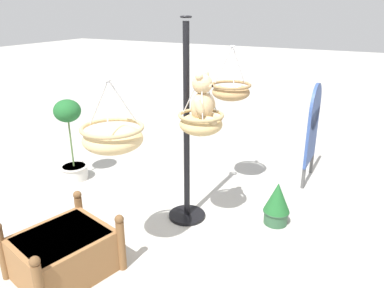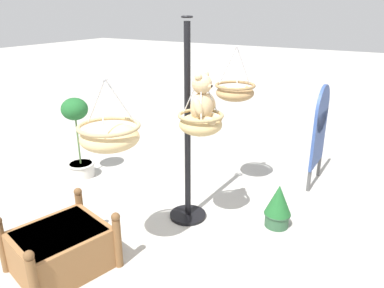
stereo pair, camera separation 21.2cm
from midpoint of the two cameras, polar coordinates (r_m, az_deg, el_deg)
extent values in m
plane|color=#ADAAA3|center=(4.49, -2.20, -12.14)|extent=(40.00, 40.00, 0.00)
cylinder|color=black|center=(4.14, -2.31, 2.45)|extent=(0.07, 0.07, 2.28)
cylinder|color=black|center=(4.61, -2.11, -10.91)|extent=(0.44, 0.44, 0.04)
torus|color=black|center=(3.93, -2.57, 19.01)|extent=(0.12, 0.12, 0.02)
ellipsoid|color=tan|center=(3.86, -0.18, 3.04)|extent=(0.45, 0.45, 0.22)
torus|color=tan|center=(3.83, -0.18, 4.46)|extent=(0.48, 0.48, 0.04)
ellipsoid|color=silver|center=(3.85, -0.18, 3.32)|extent=(0.40, 0.40, 0.18)
cylinder|color=#B7B7BC|center=(3.68, -0.11, 7.23)|extent=(0.19, 0.12, 0.44)
cylinder|color=#B7B7BC|center=(3.83, 1.13, 7.78)|extent=(0.19, 0.12, 0.44)
cylinder|color=#B7B7BC|center=(3.82, -1.58, 7.75)|extent=(0.01, 0.22, 0.44)
torus|color=#B7B7BC|center=(3.73, -0.19, 10.81)|extent=(0.06, 0.06, 0.01)
ellipsoid|color=tan|center=(3.80, -0.05, 5.68)|extent=(0.26, 0.22, 0.31)
sphere|color=tan|center=(3.75, -0.05, 9.27)|extent=(0.21, 0.21, 0.20)
ellipsoid|color=#D9B683|center=(3.72, 1.01, 8.93)|extent=(0.09, 0.07, 0.07)
sphere|color=black|center=(3.70, 1.44, 8.93)|extent=(0.03, 0.03, 0.03)
sphere|color=tan|center=(3.80, 0.45, 10.66)|extent=(0.08, 0.08, 0.08)
sphere|color=tan|center=(3.67, -0.57, 10.32)|extent=(0.08, 0.08, 0.08)
ellipsoid|color=tan|center=(3.90, 1.31, 6.64)|extent=(0.08, 0.15, 0.20)
ellipsoid|color=tan|center=(3.66, -0.58, 5.72)|extent=(0.08, 0.15, 0.20)
ellipsoid|color=tan|center=(3.85, 1.93, 4.10)|extent=(0.10, 0.18, 0.10)
ellipsoid|color=tan|center=(3.72, 0.98, 3.54)|extent=(0.10, 0.18, 0.10)
ellipsoid|color=#A37F51|center=(4.73, 4.72, 7.94)|extent=(0.48, 0.48, 0.21)
torus|color=olive|center=(4.72, 4.76, 9.05)|extent=(0.51, 0.51, 0.04)
ellipsoid|color=silver|center=(4.73, 4.73, 8.18)|extent=(0.42, 0.42, 0.17)
cylinder|color=#B7B7BC|center=(4.57, 5.03, 11.70)|extent=(0.21, 0.13, 0.48)
cylinder|color=#B7B7BC|center=(4.74, 5.92, 12.00)|extent=(0.21, 0.13, 0.48)
cylinder|color=#B7B7BC|center=(4.72, 3.58, 12.02)|extent=(0.01, 0.23, 0.48)
torus|color=#B7B7BC|center=(4.64, 4.93, 14.82)|extent=(0.06, 0.06, 0.01)
ellipsoid|color=tan|center=(3.34, -13.86, 0.71)|extent=(0.53, 0.53, 0.23)
torus|color=tan|center=(3.31, -14.01, 2.42)|extent=(0.56, 0.56, 0.04)
cylinder|color=#B7B7BC|center=(3.13, -14.73, 5.38)|extent=(0.23, 0.14, 0.43)
cylinder|color=#B7B7BC|center=(3.29, -12.31, 6.28)|extent=(0.23, 0.14, 0.43)
cylinder|color=#B7B7BC|center=(3.33, -15.93, 6.13)|extent=(0.01, 0.25, 0.43)
torus|color=#B7B7BC|center=(3.21, -14.66, 9.57)|extent=(0.06, 0.06, 0.01)
cube|color=olive|center=(3.89, -20.71, -15.65)|extent=(0.97, 0.90, 0.42)
cube|color=#382819|center=(3.79, -21.06, -13.41)|extent=(0.86, 0.79, 0.06)
cylinder|color=brown|center=(3.76, -12.49, -15.07)|extent=(0.08, 0.08, 0.52)
cylinder|color=brown|center=(4.28, -18.23, -10.93)|extent=(0.08, 0.08, 0.52)
cylinder|color=brown|center=(4.03, -28.55, -14.74)|extent=(0.08, 0.08, 0.52)
sphere|color=brown|center=(3.60, -12.85, -11.26)|extent=(0.09, 0.09, 0.09)
sphere|color=brown|center=(3.30, -24.88, -16.13)|extent=(0.09, 0.09, 0.09)
sphere|color=brown|center=(4.14, -18.68, -7.45)|extent=(0.09, 0.09, 0.09)
cylinder|color=#2D5638|center=(4.54, 11.45, -10.94)|extent=(0.28, 0.28, 0.17)
torus|color=#294E32|center=(4.50, 11.51, -10.12)|extent=(0.31, 0.31, 0.03)
cylinder|color=#382819|center=(4.50, 11.51, -10.17)|extent=(0.24, 0.24, 0.03)
cone|color=#1E5B28|center=(4.41, 11.69, -8.01)|extent=(0.30, 0.30, 0.36)
cylinder|color=beige|center=(5.81, -18.63, -4.15)|extent=(0.38, 0.38, 0.21)
torus|color=#BCB7AE|center=(5.77, -18.74, -3.31)|extent=(0.41, 0.41, 0.03)
cylinder|color=#382819|center=(5.77, -18.73, -3.35)|extent=(0.33, 0.33, 0.03)
cylinder|color=#4C6B38|center=(5.65, -19.14, -0.01)|extent=(0.02, 0.02, 0.69)
ellipsoid|color=#1E5B28|center=(5.50, -19.73, 4.82)|extent=(0.38, 0.38, 0.32)
cube|color=#334C8C|center=(5.49, 16.90, 1.11)|extent=(0.66, 0.05, 0.76)
cylinder|color=#334C8C|center=(5.37, 17.37, 5.46)|extent=(0.66, 0.05, 0.66)
cylinder|color=#4C4C4C|center=(5.94, 16.95, -2.91)|extent=(0.05, 0.05, 0.30)
cylinder|color=#4C4C4C|center=(5.42, 15.70, -5.11)|extent=(0.05, 0.05, 0.30)
camera|label=1|loc=(0.11, -91.52, -0.57)|focal=34.62mm
camera|label=2|loc=(0.11, 88.48, 0.57)|focal=34.62mm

